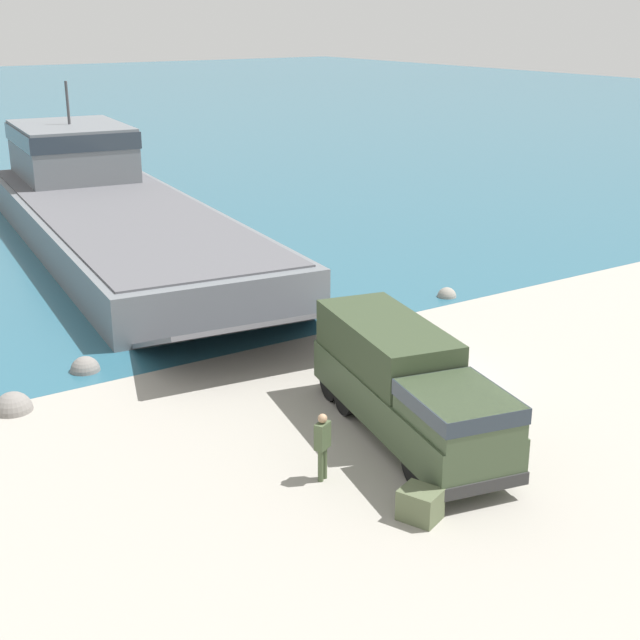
{
  "coord_description": "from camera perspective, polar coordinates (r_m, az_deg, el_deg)",
  "views": [
    {
      "loc": [
        -17.19,
        -19.83,
        10.99
      ],
      "look_at": [
        -2.39,
        2.59,
        1.7
      ],
      "focal_mm": 50.0,
      "sensor_mm": 36.0,
      "label": 1
    }
  ],
  "objects": [
    {
      "name": "shoreline_rock_d",
      "position": [
        27.6,
        -19.02,
        -5.51
      ],
      "size": [
        1.13,
        1.13,
        1.13
      ],
      "primitive_type": "sphere",
      "color": "gray",
      "rests_on": "ground_plane"
    },
    {
      "name": "soldier_on_ramp",
      "position": [
        22.01,
        0.16,
        -7.81
      ],
      "size": [
        0.5,
        0.41,
        1.79
      ],
      "rotation": [
        0.0,
        0.0,
        5.16
      ],
      "color": "#475638",
      "rests_on": "ground_plane"
    },
    {
      "name": "military_truck",
      "position": [
        24.16,
        5.56,
        -4.13
      ],
      "size": [
        3.97,
        8.43,
        2.88
      ],
      "rotation": [
        0.0,
        0.0,
        -1.78
      ],
      "color": "#3D4C33",
      "rests_on": "ground_plane"
    },
    {
      "name": "shoreline_rock_c",
      "position": [
        36.77,
        8.12,
        1.48
      ],
      "size": [
        0.78,
        0.78,
        0.78
      ],
      "primitive_type": "sphere",
      "color": "gray",
      "rests_on": "ground_plane"
    },
    {
      "name": "shoreline_rock_b",
      "position": [
        29.9,
        -14.78,
        -3.16
      ],
      "size": [
        0.96,
        0.96,
        0.96
      ],
      "primitive_type": "sphere",
      "color": "gray",
      "rests_on": "ground_plane"
    },
    {
      "name": "landing_craft",
      "position": [
        47.69,
        -13.56,
        7.35
      ],
      "size": [
        11.49,
        34.13,
        7.34
      ],
      "rotation": [
        0.0,
        0.0,
        -0.11
      ],
      "color": "slate",
      "rests_on": "ground_plane"
    },
    {
      "name": "shoreline_rock_a",
      "position": [
        35.06,
        4.13,
        0.75
      ],
      "size": [
        0.94,
        0.94,
        0.94
      ],
      "primitive_type": "sphere",
      "color": "gray",
      "rests_on": "ground_plane"
    },
    {
      "name": "ground_plane",
      "position": [
        28.45,
        6.92,
        -3.8
      ],
      "size": [
        240.0,
        240.0,
        0.0
      ],
      "primitive_type": "plane",
      "color": "#9E998E"
    },
    {
      "name": "cargo_crate",
      "position": [
        20.87,
        6.43,
        -11.65
      ],
      "size": [
        1.03,
        1.11,
        0.74
      ],
      "primitive_type": "cube",
      "rotation": [
        0.0,
        0.0,
        0.39
      ],
      "color": "#566042",
      "rests_on": "ground_plane"
    }
  ]
}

